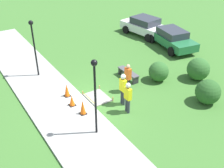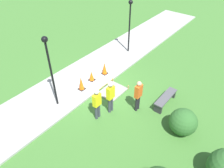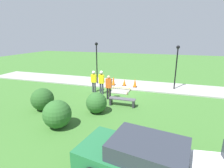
% 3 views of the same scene
% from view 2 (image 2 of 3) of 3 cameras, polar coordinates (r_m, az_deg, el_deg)
% --- Properties ---
extents(ground_plane, '(60.00, 60.00, 0.00)m').
position_cam_2_polar(ground_plane, '(12.25, -3.05, -1.55)').
color(ground_plane, '#3D702D').
extents(sidewalk, '(28.00, 3.13, 0.10)m').
position_cam_2_polar(sidewalk, '(13.11, -8.26, 1.31)').
color(sidewalk, '#9E9E99').
rests_on(sidewalk, ground_plane).
extents(wet_concrete_patch, '(1.50, 1.15, 0.27)m').
position_cam_2_polar(wet_concrete_patch, '(12.10, 0.15, -1.89)').
color(wet_concrete_patch, gray).
rests_on(wet_concrete_patch, ground_plane).
extents(traffic_cone_near_patch, '(0.34, 0.34, 0.76)m').
position_cam_2_polar(traffic_cone_near_patch, '(13.15, -1.98, 4.11)').
color(traffic_cone_near_patch, black).
rests_on(traffic_cone_near_patch, sidewalk).
extents(traffic_cone_far_patch, '(0.34, 0.34, 0.60)m').
position_cam_2_polar(traffic_cone_far_patch, '(12.70, -5.37, 2.14)').
color(traffic_cone_far_patch, black).
rests_on(traffic_cone_far_patch, sidewalk).
extents(traffic_cone_sidewalk_edge, '(0.34, 0.34, 0.80)m').
position_cam_2_polar(traffic_cone_sidewalk_edge, '(12.02, -8.05, 0.17)').
color(traffic_cone_sidewalk_edge, black).
rests_on(traffic_cone_sidewalk_edge, sidewalk).
extents(park_bench, '(1.71, 0.44, 0.51)m').
position_cam_2_polar(park_bench, '(11.46, 13.80, -3.76)').
color(park_bench, '#2D2D33').
rests_on(park_bench, ground_plane).
extents(worker_supervisor, '(0.40, 0.26, 1.83)m').
position_cam_2_polar(worker_supervisor, '(10.26, -0.39, -2.62)').
color(worker_supervisor, '#383D47').
rests_on(worker_supervisor, ground_plane).
extents(worker_assistant, '(0.40, 0.25, 1.74)m').
position_cam_2_polar(worker_assistant, '(10.00, -3.95, -4.55)').
color(worker_assistant, '#383D47').
rests_on(worker_assistant, ground_plane).
extents(bystander_in_orange_shirt, '(0.40, 0.23, 1.74)m').
position_cam_2_polar(bystander_in_orange_shirt, '(10.50, 6.86, -2.66)').
color(bystander_in_orange_shirt, black).
rests_on(bystander_in_orange_shirt, ground_plane).
extents(lamppost_near, '(0.28, 0.28, 3.72)m').
position_cam_2_polar(lamppost_near, '(10.15, -16.06, 5.39)').
color(lamppost_near, black).
rests_on(lamppost_near, sidewalk).
extents(lamppost_far, '(0.28, 0.28, 3.55)m').
position_cam_2_polar(lamppost_far, '(14.81, 4.68, 16.62)').
color(lamppost_far, black).
rests_on(lamppost_far, sidewalk).
extents(shrub_rounded_mid, '(1.23, 1.23, 1.23)m').
position_cam_2_polar(shrub_rounded_mid, '(10.13, 18.07, -9.41)').
color(shrub_rounded_mid, '#2D6028').
rests_on(shrub_rounded_mid, ground_plane).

